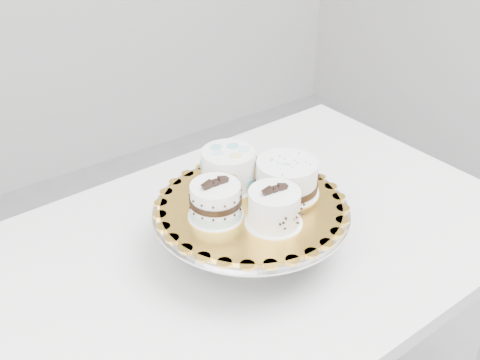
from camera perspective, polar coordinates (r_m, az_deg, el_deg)
table at (r=1.33m, az=1.32°, el=-8.23°), size 1.18×0.82×0.75m
cake_stand at (r=1.20m, az=1.05°, el=-3.87°), size 0.39×0.39×0.11m
cake_board at (r=1.18m, az=1.07°, el=-2.47°), size 0.44×0.44×0.01m
cake_swirl at (r=1.11m, az=3.25°, el=-2.70°), size 0.11×0.11×0.09m
cake_banded at (r=1.13m, az=-2.33°, el=-2.11°), size 0.11×0.11×0.09m
cake_dots at (r=1.22m, az=-1.12°, el=1.15°), size 0.13×0.13×0.08m
cake_ribbon at (r=1.20m, az=4.49°, el=0.19°), size 0.15×0.14×0.07m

